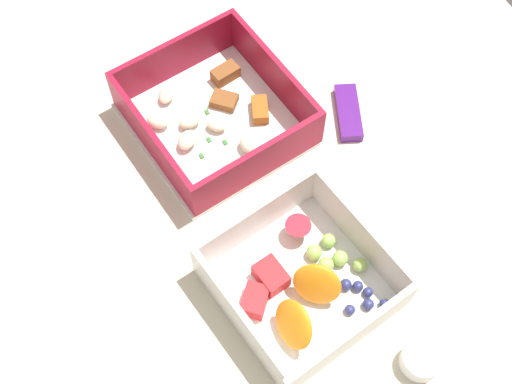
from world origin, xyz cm
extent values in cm
cube|color=beige|center=(0.00, 0.00, 1.00)|extent=(80.00, 80.00, 2.00)
cube|color=white|center=(-10.92, 0.36, 2.30)|extent=(18.90, 18.01, 0.60)
cube|color=maroon|center=(-19.14, -0.59, 5.26)|extent=(2.45, 16.10, 5.31)
cube|color=maroon|center=(-2.69, 1.31, 5.26)|extent=(2.45, 16.10, 5.31)
cube|color=maroon|center=(-11.81, 8.08, 5.26)|extent=(15.92, 2.43, 5.31)
cube|color=maroon|center=(-10.02, -7.36, 5.26)|extent=(15.92, 2.43, 5.31)
ellipsoid|color=beige|center=(-9.71, -3.65, 3.50)|extent=(2.99, 3.13, 1.28)
ellipsoid|color=beige|center=(-13.43, -5.43, 3.44)|extent=(2.91, 2.88, 1.20)
ellipsoid|color=beige|center=(-4.09, -0.76, 3.60)|extent=(2.90, 3.39, 1.43)
ellipsoid|color=beige|center=(-5.89, 2.06, 3.63)|extent=(3.40, 2.80, 1.47)
ellipsoid|color=beige|center=(-11.84, -2.38, 3.42)|extent=(1.75, 2.42, 1.17)
ellipsoid|color=beige|center=(-10.06, 0.17, 3.37)|extent=(2.62, 2.64, 1.10)
ellipsoid|color=beige|center=(-16.22, -3.15, 3.40)|extent=(2.74, 2.74, 1.14)
cube|color=brown|center=(-15.83, 3.95, 3.38)|extent=(2.22, 3.28, 1.57)
cube|color=brown|center=(-12.76, 2.25, 3.10)|extent=(3.47, 3.46, 1.01)
cube|color=#AD5B1E|center=(-9.70, 5.12, 3.29)|extent=(3.53, 2.80, 1.37)
cube|color=#387A33|center=(-12.50, -0.43, 2.70)|extent=(0.60, 0.40, 0.20)
cube|color=#387A33|center=(-4.95, 1.10, 2.70)|extent=(0.60, 0.40, 0.20)
cube|color=#387A33|center=(-7.66, -2.98, 2.70)|extent=(0.60, 0.40, 0.20)
cube|color=#387A33|center=(-9.14, -1.40, 2.70)|extent=(0.60, 0.40, 0.20)
cube|color=#387A33|center=(-10.43, -0.03, 2.70)|extent=(0.60, 0.40, 0.20)
cube|color=#387A33|center=(-8.03, 0.38, 2.70)|extent=(0.60, 0.40, 0.20)
cube|color=white|center=(9.93, -0.78, 2.30)|extent=(17.16, 16.93, 0.60)
cube|color=white|center=(2.72, -1.83, 5.14)|extent=(2.74, 14.83, 5.07)
cube|color=white|center=(17.14, 0.26, 5.14)|extent=(2.74, 14.83, 5.07)
cube|color=white|center=(8.90, 6.29, 5.14)|extent=(13.91, 2.60, 5.07)
cube|color=white|center=(10.95, -7.86, 5.14)|extent=(13.91, 2.60, 5.07)
ellipsoid|color=orange|center=(11.23, -0.43, 5.07)|extent=(5.63, 5.59, 4.74)
ellipsoid|color=orange|center=(13.58, -3.81, 5.09)|extent=(4.74, 3.54, 4.78)
cube|color=red|center=(8.03, -3.08, 3.57)|extent=(3.54, 2.84, 1.94)
cube|color=red|center=(9.46, -5.59, 3.50)|extent=(3.71, 3.69, 1.80)
sphere|color=#9ECC60|center=(9.50, 3.77, 3.39)|extent=(1.57, 1.57, 1.57)
sphere|color=#9ECC60|center=(7.32, 3.74, 3.32)|extent=(1.45, 1.45, 1.45)
sphere|color=#9ECC60|center=(7.79, 1.84, 3.39)|extent=(1.58, 1.58, 1.58)
sphere|color=#9ECC60|center=(10.97, 5.12, 3.31)|extent=(1.42, 1.42, 1.42)
sphere|color=#9ECC60|center=(9.42, 2.22, 3.38)|extent=(1.55, 1.55, 1.55)
cone|color=red|center=(5.01, 1.55, 3.64)|extent=(2.61, 2.61, 2.09)
sphere|color=navy|center=(15.34, 5.14, 3.09)|extent=(0.99, 0.99, 0.99)
sphere|color=navy|center=(13.62, 4.40, 3.09)|extent=(0.98, 0.98, 0.98)
sphere|color=navy|center=(12.02, 2.90, 3.18)|extent=(1.17, 1.17, 1.17)
sphere|color=navy|center=(14.66, 3.76, 3.16)|extent=(1.11, 1.11, 1.11)
sphere|color=navy|center=(12.68, 3.85, 3.13)|extent=(1.06, 1.06, 1.06)
sphere|color=navy|center=(14.31, 1.95, 3.11)|extent=(1.02, 1.02, 1.02)
cube|color=#51197A|center=(-5.23, 13.80, 2.60)|extent=(7.37, 5.07, 1.20)
cylinder|color=white|center=(21.36, 5.18, 3.08)|extent=(3.67, 3.67, 2.15)
camera|label=1|loc=(28.43, -15.45, 64.68)|focal=47.88mm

